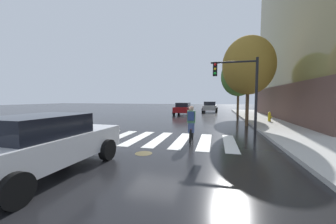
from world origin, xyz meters
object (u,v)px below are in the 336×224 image
object	(u,v)px
sedan_mid	(183,108)
street_tree_mid	(239,77)
manhole_cover	(144,153)
fire_hydrant	(269,117)
traffic_light_near	(240,83)
sedan_far	(210,107)
street_tree_near	(248,66)
cyclist	(191,124)
sedan_near	(43,144)

from	to	relation	value
sedan_mid	street_tree_mid	size ratio (longest dim) A/B	0.68
manhole_cover	street_tree_mid	world-z (taller)	street_tree_mid
fire_hydrant	traffic_light_near	bearing A→B (deg)	-116.11
sedan_mid	street_tree_mid	xyz separation A→B (m)	(6.29, -2.39, 3.57)
sedan_far	traffic_light_near	size ratio (longest dim) A/B	1.09
sedan_mid	street_tree_mid	bearing A→B (deg)	-20.76
sedan_far	street_tree_near	xyz separation A→B (m)	(3.08, -14.17, 3.60)
cyclist	street_tree_mid	xyz separation A→B (m)	(3.36, 12.94, 3.49)
fire_hydrant	sedan_near	bearing A→B (deg)	-123.49
cyclist	fire_hydrant	xyz separation A→B (m)	(5.38, 8.48, -0.31)
sedan_far	fire_hydrant	xyz separation A→B (m)	(5.14, -12.01, -0.27)
manhole_cover	street_tree_mid	xyz separation A→B (m)	(4.83, 15.25, 4.33)
cyclist	traffic_light_near	size ratio (longest dim) A/B	0.41
sedan_mid	traffic_light_near	xyz separation A→B (m)	(5.27, -13.05, 2.09)
sedan_far	street_tree_near	world-z (taller)	street_tree_near
sedan_mid	manhole_cover	bearing A→B (deg)	-85.27
fire_hydrant	street_tree_mid	distance (m)	6.20
traffic_light_near	sedan_far	bearing A→B (deg)	96.58
fire_hydrant	street_tree_mid	xyz separation A→B (m)	(-2.02, 4.46, 3.80)
manhole_cover	traffic_light_near	distance (m)	6.62
manhole_cover	street_tree_near	world-z (taller)	street_tree_near
sedan_far	street_tree_mid	world-z (taller)	street_tree_mid
sedan_near	fire_hydrant	bearing A→B (deg)	56.51
sedan_near	street_tree_near	size ratio (longest dim) A/B	0.72
sedan_near	sedan_mid	bearing A→B (deg)	88.73
manhole_cover	sedan_mid	distance (m)	17.71
street_tree_near	cyclist	bearing A→B (deg)	-117.75
sedan_near	street_tree_mid	bearing A→B (deg)	69.16
traffic_light_near	fire_hydrant	size ratio (longest dim) A/B	5.38
sedan_mid	sedan_far	distance (m)	6.07
sedan_near	street_tree_mid	xyz separation A→B (m)	(6.74, 17.70, 3.51)
sedan_mid	cyclist	distance (m)	15.60
manhole_cover	traffic_light_near	size ratio (longest dim) A/B	0.15
traffic_light_near	fire_hydrant	distance (m)	7.29
street_tree_near	sedan_mid	bearing A→B (deg)	124.81
fire_hydrant	street_tree_near	distance (m)	4.89
sedan_far	traffic_light_near	distance (m)	18.45
sedan_near	sedan_mid	world-z (taller)	sedan_near
sedan_mid	cyclist	world-z (taller)	cyclist
manhole_cover	fire_hydrant	distance (m)	12.80
sedan_mid	street_tree_mid	distance (m)	7.62
manhole_cover	cyclist	world-z (taller)	cyclist
sedan_far	fire_hydrant	world-z (taller)	sedan_far
traffic_light_near	manhole_cover	bearing A→B (deg)	-129.73
manhole_cover	street_tree_near	bearing A→B (deg)	60.96
traffic_light_near	street_tree_mid	size ratio (longest dim) A/B	0.65
street_tree_mid	fire_hydrant	bearing A→B (deg)	-65.60
manhole_cover	sedan_near	xyz separation A→B (m)	(-1.90, -2.45, 0.82)
cyclist	street_tree_near	bearing A→B (deg)	62.25
cyclist	street_tree_near	xyz separation A→B (m)	(3.33, 6.32, 3.56)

